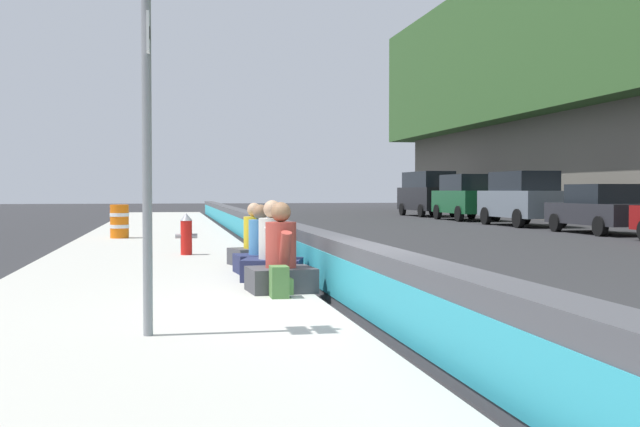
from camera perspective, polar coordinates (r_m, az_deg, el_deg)
ground_plane at (r=9.19m, az=3.70°, el=-7.69°), size 160.00×160.00×0.00m
sidewalk_strip at (r=8.89m, az=-13.22°, el=-7.59°), size 80.00×4.40×0.14m
jersey_barrier at (r=9.13m, az=3.68°, el=-5.06°), size 76.00×0.45×0.85m
route_sign_post at (r=7.41m, az=-12.62°, el=7.18°), size 0.44×0.09×3.60m
fire_hydrant at (r=16.53m, az=-9.82°, el=-1.46°), size 0.26×0.46×0.88m
seated_person_foreground at (r=10.41m, az=-2.90°, el=-3.70°), size 0.81×0.93×1.20m
seated_person_middle at (r=11.71m, az=-3.53°, el=-3.09°), size 0.94×1.03×1.21m
seated_person_rear at (r=12.81m, az=-4.41°, el=-2.80°), size 0.76×0.87×1.13m
seated_person_far at (r=14.15m, az=-4.86°, el=-2.36°), size 0.89×0.97×1.13m
backpack at (r=9.86m, az=-2.96°, el=-5.07°), size 0.32×0.28×0.40m
construction_barrel at (r=22.71m, az=-14.56°, el=-0.55°), size 0.54×0.54×0.95m
parked_car_fourth at (r=28.33m, az=19.95°, el=0.33°), size 4.52×1.98×1.71m
parked_car_midline at (r=33.41m, az=14.68°, el=1.13°), size 4.84×2.13×2.28m
parked_car_far at (r=39.10m, az=10.70°, el=1.23°), size 4.81×2.09×2.28m
parked_car_farther at (r=44.95m, az=7.92°, el=1.52°), size 5.15×2.21×2.56m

